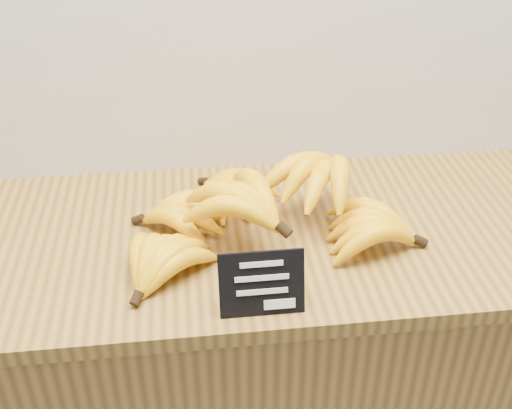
# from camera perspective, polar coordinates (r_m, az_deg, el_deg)

# --- Properties ---
(counter) EXTENTS (1.28, 0.50, 0.90)m
(counter) POSITION_cam_1_polar(r_m,az_deg,el_deg) (1.55, -0.23, -16.88)
(counter) COLOR olive
(counter) RESTS_ON ground
(counter_top) EXTENTS (1.55, 0.54, 0.03)m
(counter_top) POSITION_cam_1_polar(r_m,az_deg,el_deg) (1.23, -0.28, -2.83)
(counter_top) COLOR olive
(counter_top) RESTS_ON counter
(chalkboard_sign) EXTENTS (0.14, 0.03, 0.11)m
(chalkboard_sign) POSITION_cam_1_polar(r_m,az_deg,el_deg) (1.01, 0.52, -7.06)
(chalkboard_sign) COLOR black
(chalkboard_sign) RESTS_ON counter_top
(banana_pile) EXTENTS (0.59, 0.39, 0.13)m
(banana_pile) POSITION_cam_1_polar(r_m,az_deg,el_deg) (1.18, -0.01, -0.45)
(banana_pile) COLOR yellow
(banana_pile) RESTS_ON counter_top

